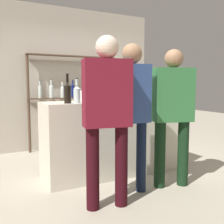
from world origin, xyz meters
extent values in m
plane|color=#B2A893|center=(0.00, 0.00, 0.00)|extent=(16.00, 16.00, 0.00)
cube|color=beige|center=(0.00, 0.00, 0.53)|extent=(1.95, 0.63, 1.05)
cube|color=#B2A899|center=(0.00, 1.91, 1.40)|extent=(3.55, 0.12, 2.80)
cylinder|color=#4C3828|center=(-0.87, 1.73, 0.93)|extent=(0.05, 0.05, 1.85)
cylinder|color=#4C3828|center=(0.87, 1.73, 0.93)|extent=(0.05, 0.05, 1.85)
cube|color=#4C3828|center=(0.00, 1.73, 1.84)|extent=(1.78, 0.18, 0.02)
cube|color=#4C3828|center=(0.00, 1.73, 1.02)|extent=(1.78, 0.18, 0.02)
cylinder|color=silver|center=(-0.65, 1.73, 1.14)|extent=(0.06, 0.06, 0.22)
cone|color=silver|center=(-0.65, 1.73, 1.26)|extent=(0.06, 0.06, 0.03)
cylinder|color=silver|center=(-0.65, 1.73, 1.32)|extent=(0.02, 0.02, 0.08)
cylinder|color=black|center=(-0.65, 1.73, 1.36)|extent=(0.03, 0.03, 0.01)
cylinder|color=silver|center=(-0.43, 1.73, 1.14)|extent=(0.08, 0.08, 0.22)
cone|color=silver|center=(-0.43, 1.73, 1.27)|extent=(0.08, 0.08, 0.03)
cylinder|color=silver|center=(-0.43, 1.73, 1.33)|extent=(0.03, 0.03, 0.09)
cylinder|color=black|center=(-0.43, 1.73, 1.38)|extent=(0.03, 0.03, 0.01)
cylinder|color=silver|center=(-0.22, 1.73, 1.13)|extent=(0.07, 0.07, 0.20)
cone|color=silver|center=(-0.22, 1.73, 1.24)|extent=(0.07, 0.07, 0.03)
cylinder|color=silver|center=(-0.22, 1.73, 1.29)|extent=(0.03, 0.03, 0.07)
cylinder|color=gold|center=(-0.22, 1.73, 1.34)|extent=(0.03, 0.03, 0.01)
cylinder|color=#0F1956|center=(0.00, 1.73, 1.15)|extent=(0.07, 0.07, 0.24)
cone|color=#0F1956|center=(0.00, 1.73, 1.28)|extent=(0.07, 0.07, 0.03)
cylinder|color=#0F1956|center=(0.00, 1.73, 1.33)|extent=(0.03, 0.03, 0.07)
cylinder|color=#232328|center=(0.00, 1.73, 1.37)|extent=(0.03, 0.03, 0.01)
cylinder|color=brown|center=(0.22, 1.73, 1.12)|extent=(0.06, 0.06, 0.19)
cone|color=brown|center=(0.22, 1.73, 1.23)|extent=(0.06, 0.06, 0.03)
cylinder|color=brown|center=(0.22, 1.73, 1.29)|extent=(0.02, 0.02, 0.09)
cylinder|color=maroon|center=(0.22, 1.73, 1.34)|extent=(0.03, 0.03, 0.01)
cylinder|color=black|center=(0.43, 1.73, 1.12)|extent=(0.07, 0.07, 0.19)
cone|color=black|center=(0.43, 1.73, 1.23)|extent=(0.07, 0.07, 0.03)
cylinder|color=black|center=(0.43, 1.73, 1.30)|extent=(0.03, 0.03, 0.09)
cylinder|color=maroon|center=(0.43, 1.73, 1.35)|extent=(0.03, 0.03, 0.01)
cylinder|color=black|center=(0.65, 1.73, 1.13)|extent=(0.07, 0.07, 0.21)
cone|color=black|center=(0.65, 1.73, 1.26)|extent=(0.07, 0.07, 0.03)
cylinder|color=black|center=(0.65, 1.73, 1.31)|extent=(0.03, 0.03, 0.08)
cylinder|color=maroon|center=(0.65, 1.73, 1.36)|extent=(0.03, 0.03, 0.01)
cylinder|color=silver|center=(-0.60, -0.21, 1.14)|extent=(0.09, 0.09, 0.18)
cone|color=silver|center=(-0.60, -0.21, 1.25)|extent=(0.09, 0.09, 0.04)
cylinder|color=silver|center=(-0.60, -0.21, 1.31)|extent=(0.03, 0.03, 0.08)
cylinder|color=black|center=(-0.60, -0.21, 1.36)|extent=(0.03, 0.03, 0.01)
cylinder|color=#0F1956|center=(0.59, 0.03, 1.16)|extent=(0.08, 0.08, 0.22)
cone|color=#0F1956|center=(0.59, 0.03, 1.29)|extent=(0.08, 0.08, 0.03)
cylinder|color=#0F1956|center=(0.59, 0.03, 1.34)|extent=(0.03, 0.03, 0.07)
cylinder|color=gold|center=(0.59, 0.03, 1.39)|extent=(0.03, 0.03, 0.01)
cylinder|color=black|center=(-0.71, -0.18, 1.16)|extent=(0.09, 0.09, 0.22)
cone|color=black|center=(-0.71, -0.18, 1.29)|extent=(0.09, 0.09, 0.04)
cylinder|color=black|center=(-0.71, -0.18, 1.36)|extent=(0.03, 0.03, 0.10)
cylinder|color=black|center=(-0.71, -0.18, 1.42)|extent=(0.03, 0.03, 0.01)
cylinder|color=#0F1956|center=(0.18, 0.15, 1.15)|extent=(0.08, 0.08, 0.19)
cone|color=#0F1956|center=(0.18, 0.15, 1.27)|extent=(0.08, 0.08, 0.04)
cylinder|color=#0F1956|center=(0.18, 0.15, 1.32)|extent=(0.03, 0.03, 0.08)
cylinder|color=maroon|center=(0.18, 0.15, 1.37)|extent=(0.03, 0.03, 0.01)
cylinder|color=brown|center=(0.16, -0.10, 1.17)|extent=(0.08, 0.08, 0.22)
cone|color=brown|center=(0.16, -0.10, 1.30)|extent=(0.08, 0.08, 0.04)
cylinder|color=brown|center=(0.16, -0.10, 1.36)|extent=(0.03, 0.03, 0.08)
cylinder|color=black|center=(0.16, -0.10, 1.40)|extent=(0.03, 0.03, 0.01)
cylinder|color=silver|center=(0.60, 0.18, 1.06)|extent=(0.06, 0.06, 0.00)
cylinder|color=silver|center=(0.60, 0.18, 1.10)|extent=(0.01, 0.01, 0.08)
cone|color=silver|center=(0.60, 0.18, 1.17)|extent=(0.08, 0.08, 0.07)
cylinder|color=#B2B2B7|center=(0.50, -0.11, 1.17)|extent=(0.19, 0.19, 0.23)
cylinder|color=#B2B2B7|center=(0.50, -0.11, 1.28)|extent=(0.20, 0.20, 0.01)
cylinder|color=silver|center=(-0.35, 0.17, 1.13)|extent=(0.13, 0.13, 0.15)
sphere|color=tan|center=(-0.32, 0.13, 1.08)|extent=(0.02, 0.02, 0.02)
sphere|color=tan|center=(-0.36, 0.18, 1.10)|extent=(0.02, 0.02, 0.02)
sphere|color=tan|center=(-0.37, 0.17, 1.07)|extent=(0.02, 0.02, 0.02)
sphere|color=tan|center=(-0.31, 0.16, 1.09)|extent=(0.02, 0.02, 0.02)
sphere|color=tan|center=(-0.35, 0.21, 1.12)|extent=(0.02, 0.02, 0.02)
sphere|color=tan|center=(-0.35, 0.18, 1.10)|extent=(0.02, 0.02, 0.02)
cylinder|color=black|center=(0.60, -0.81, 0.42)|extent=(0.14, 0.14, 0.83)
cylinder|color=black|center=(0.30, -0.73, 0.42)|extent=(0.14, 0.14, 0.83)
cube|color=#2D6B38|center=(0.45, -0.77, 1.16)|extent=(0.53, 0.34, 0.66)
sphere|color=#936B4C|center=(0.45, -0.77, 1.60)|extent=(0.22, 0.22, 0.22)
cylinder|color=#121C33|center=(0.02, -0.74, 0.42)|extent=(0.12, 0.12, 0.85)
cylinder|color=#121C33|center=(-0.25, -0.73, 0.42)|extent=(0.12, 0.12, 0.85)
cube|color=navy|center=(-0.12, -0.73, 1.18)|extent=(0.43, 0.20, 0.67)
sphere|color=#936B4C|center=(-0.12, -0.73, 1.63)|extent=(0.23, 0.23, 0.23)
cylinder|color=black|center=(-0.37, -0.96, 0.43)|extent=(0.14, 0.14, 0.86)
cylinder|color=black|center=(-0.68, -0.90, 0.43)|extent=(0.14, 0.14, 0.86)
cube|color=maroon|center=(-0.53, -0.93, 1.20)|extent=(0.51, 0.30, 0.68)
sphere|color=beige|center=(-0.53, -0.93, 1.66)|extent=(0.23, 0.23, 0.23)
camera|label=1|loc=(-1.68, -3.31, 1.29)|focal=42.00mm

